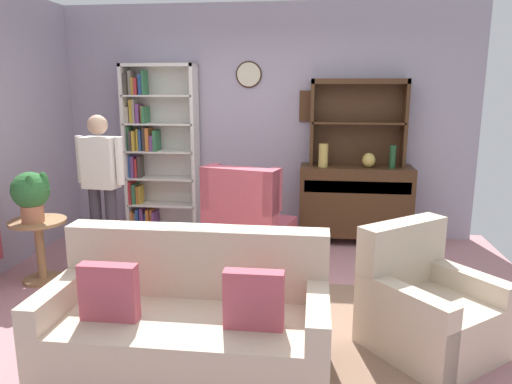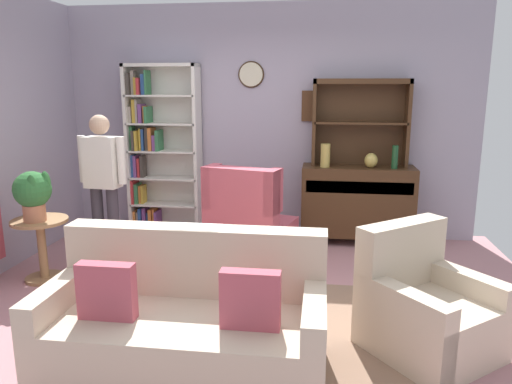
{
  "view_description": "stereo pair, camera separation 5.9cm",
  "coord_description": "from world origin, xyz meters",
  "px_view_note": "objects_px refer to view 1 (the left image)",
  "views": [
    {
      "loc": [
        0.59,
        -3.83,
        1.85
      ],
      "look_at": [
        0.1,
        0.2,
        0.95
      ],
      "focal_mm": 34.0,
      "sensor_mm": 36.0,
      "label": 1
    },
    {
      "loc": [
        0.65,
        -3.82,
        1.85
      ],
      "look_at": [
        0.1,
        0.2,
        0.95
      ],
      "focal_mm": 34.0,
      "sensor_mm": 36.0,
      "label": 2
    }
  ],
  "objects_px": {
    "wingback_chair": "(248,227)",
    "plant_stand": "(40,243)",
    "vase_round": "(369,160)",
    "couch_floral": "(189,326)",
    "vase_tall": "(323,155)",
    "bottle_wine": "(393,157)",
    "sideboard_hutch": "(358,110)",
    "bookshelf": "(155,152)",
    "armchair_floral": "(427,310)",
    "potted_plant_small": "(88,253)",
    "person_reading": "(101,179)",
    "sideboard": "(355,200)",
    "potted_plant_large": "(32,193)"
  },
  "relations": [
    {
      "from": "armchair_floral",
      "to": "potted_plant_small",
      "type": "relative_size",
      "value": 3.14
    },
    {
      "from": "sideboard_hutch",
      "to": "person_reading",
      "type": "relative_size",
      "value": 0.71
    },
    {
      "from": "couch_floral",
      "to": "wingback_chair",
      "type": "height_order",
      "value": "wingback_chair"
    },
    {
      "from": "vase_round",
      "to": "potted_plant_small",
      "type": "distance_m",
      "value": 3.21
    },
    {
      "from": "potted_plant_large",
      "to": "bookshelf",
      "type": "bearing_deg",
      "value": 70.61
    },
    {
      "from": "bookshelf",
      "to": "plant_stand",
      "type": "relative_size",
      "value": 3.47
    },
    {
      "from": "bookshelf",
      "to": "potted_plant_large",
      "type": "height_order",
      "value": "bookshelf"
    },
    {
      "from": "bookshelf",
      "to": "vase_tall",
      "type": "bearing_deg",
      "value": -4.54
    },
    {
      "from": "vase_round",
      "to": "potted_plant_small",
      "type": "bearing_deg",
      "value": -156.2
    },
    {
      "from": "vase_round",
      "to": "potted_plant_large",
      "type": "xyz_separation_m",
      "value": [
        -3.19,
        -1.57,
        -0.12
      ]
    },
    {
      "from": "vase_tall",
      "to": "sideboard",
      "type": "bearing_deg",
      "value": 11.63
    },
    {
      "from": "sideboard",
      "to": "potted_plant_small",
      "type": "height_order",
      "value": "sideboard"
    },
    {
      "from": "couch_floral",
      "to": "sideboard_hutch",
      "type": "bearing_deg",
      "value": 66.76
    },
    {
      "from": "vase_round",
      "to": "potted_plant_large",
      "type": "distance_m",
      "value": 3.56
    },
    {
      "from": "potted_plant_small",
      "to": "plant_stand",
      "type": "bearing_deg",
      "value": -143.46
    },
    {
      "from": "sideboard",
      "to": "armchair_floral",
      "type": "height_order",
      "value": "sideboard"
    },
    {
      "from": "armchair_floral",
      "to": "potted_plant_small",
      "type": "distance_m",
      "value": 3.23
    },
    {
      "from": "vase_round",
      "to": "potted_plant_small",
      "type": "xyz_separation_m",
      "value": [
        -2.85,
        -1.25,
        -0.8
      ]
    },
    {
      "from": "sideboard",
      "to": "sideboard_hutch",
      "type": "distance_m",
      "value": 1.06
    },
    {
      "from": "vase_round",
      "to": "bookshelf",
      "type": "bearing_deg",
      "value": 176.67
    },
    {
      "from": "vase_tall",
      "to": "bottle_wine",
      "type": "distance_m",
      "value": 0.78
    },
    {
      "from": "potted_plant_large",
      "to": "person_reading",
      "type": "xyz_separation_m",
      "value": [
        0.41,
        0.58,
        0.02
      ]
    },
    {
      "from": "potted_plant_large",
      "to": "person_reading",
      "type": "bearing_deg",
      "value": 54.57
    },
    {
      "from": "plant_stand",
      "to": "person_reading",
      "type": "distance_m",
      "value": 0.85
    },
    {
      "from": "plant_stand",
      "to": "vase_round",
      "type": "bearing_deg",
      "value": 25.35
    },
    {
      "from": "bookshelf",
      "to": "couch_floral",
      "type": "bearing_deg",
      "value": -68.28
    },
    {
      "from": "plant_stand",
      "to": "person_reading",
      "type": "height_order",
      "value": "person_reading"
    },
    {
      "from": "couch_floral",
      "to": "person_reading",
      "type": "relative_size",
      "value": 1.15
    },
    {
      "from": "sideboard",
      "to": "couch_floral",
      "type": "height_order",
      "value": "sideboard"
    },
    {
      "from": "sideboard",
      "to": "potted_plant_large",
      "type": "relative_size",
      "value": 2.76
    },
    {
      "from": "vase_tall",
      "to": "vase_round",
      "type": "distance_m",
      "value": 0.52
    },
    {
      "from": "sideboard_hutch",
      "to": "vase_round",
      "type": "xyz_separation_m",
      "value": [
        0.13,
        -0.18,
        -0.55
      ]
    },
    {
      "from": "couch_floral",
      "to": "wingback_chair",
      "type": "distance_m",
      "value": 2.03
    },
    {
      "from": "vase_round",
      "to": "plant_stand",
      "type": "distance_m",
      "value": 3.59
    },
    {
      "from": "potted_plant_large",
      "to": "sideboard",
      "type": "bearing_deg",
      "value": 28.18
    },
    {
      "from": "bookshelf",
      "to": "bottle_wine",
      "type": "distance_m",
      "value": 2.85
    },
    {
      "from": "bookshelf",
      "to": "bottle_wine",
      "type": "xyz_separation_m",
      "value": [
        2.84,
        -0.17,
        0.01
      ]
    },
    {
      "from": "sideboard",
      "to": "wingback_chair",
      "type": "distance_m",
      "value": 1.44
    },
    {
      "from": "bottle_wine",
      "to": "wingback_chair",
      "type": "height_order",
      "value": "bottle_wine"
    },
    {
      "from": "vase_tall",
      "to": "person_reading",
      "type": "bearing_deg",
      "value": -156.49
    },
    {
      "from": "wingback_chair",
      "to": "plant_stand",
      "type": "height_order",
      "value": "wingback_chair"
    },
    {
      "from": "wingback_chair",
      "to": "sideboard",
      "type": "bearing_deg",
      "value": 35.54
    },
    {
      "from": "vase_tall",
      "to": "couch_floral",
      "type": "relative_size",
      "value": 0.15
    },
    {
      "from": "vase_tall",
      "to": "bottle_wine",
      "type": "height_order",
      "value": "vase_tall"
    },
    {
      "from": "wingback_chair",
      "to": "potted_plant_large",
      "type": "distance_m",
      "value": 2.11
    },
    {
      "from": "sideboard",
      "to": "armchair_floral",
      "type": "relative_size",
      "value": 1.21
    },
    {
      "from": "bookshelf",
      "to": "sideboard_hutch",
      "type": "height_order",
      "value": "bookshelf"
    },
    {
      "from": "vase_round",
      "to": "person_reading",
      "type": "distance_m",
      "value": 2.95
    },
    {
      "from": "vase_round",
      "to": "couch_floral",
      "type": "xyz_separation_m",
      "value": [
        -1.41,
        -2.8,
        -0.69
      ]
    },
    {
      "from": "couch_floral",
      "to": "potted_plant_large",
      "type": "bearing_deg",
      "value": 145.44
    }
  ]
}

